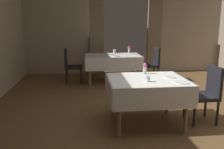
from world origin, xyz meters
TOP-DOWN VIEW (x-y plane):
  - ground at (0.00, 0.00)m, footprint 10.08×10.08m
  - wall_back at (0.00, 4.18)m, footprint 6.40×0.27m
  - dining_table_mid at (-0.33, 0.14)m, footprint 1.22×1.03m
  - dining_table_far at (-0.55, 2.88)m, footprint 1.49×0.95m
  - chair_mid_right at (0.67, 0.12)m, footprint 0.44×0.44m
  - chair_far_right at (0.58, 2.96)m, footprint 0.44×0.44m
  - chair_far_left at (-1.68, 2.93)m, footprint 0.44×0.44m
  - flower_vase_mid at (-0.27, 0.49)m, footprint 0.07×0.07m
  - glass_mid_b at (-0.36, -0.05)m, footprint 0.07×0.07m
  - plate_mid_c at (0.06, 0.19)m, footprint 0.19×0.19m
  - plate_mid_d at (0.10, -0.18)m, footprint 0.21×0.21m
  - flower_vase_far at (-0.05, 3.20)m, footprint 0.07×0.07m
  - plate_far_b at (-0.59, 2.92)m, footprint 0.22×0.22m
  - plate_far_c at (-0.49, 2.62)m, footprint 0.18×0.18m
  - glass_far_d at (-0.46, 3.22)m, footprint 0.08×0.08m

SIDE VIEW (x-z plane):
  - ground at x=0.00m, z-range 0.00..0.00m
  - chair_mid_right at x=0.67m, z-range 0.05..0.98m
  - chair_far_right at x=0.58m, z-range 0.05..0.98m
  - chair_far_left at x=-1.68m, z-range 0.05..0.98m
  - dining_table_mid at x=-0.33m, z-range 0.27..1.02m
  - dining_table_far at x=-0.55m, z-range 0.27..1.02m
  - plate_mid_c at x=0.06m, z-range 0.75..0.76m
  - plate_mid_d at x=0.10m, z-range 0.75..0.76m
  - plate_far_b at x=-0.59m, z-range 0.75..0.76m
  - plate_far_c at x=-0.49m, z-range 0.75..0.76m
  - glass_mid_b at x=-0.36m, z-range 0.75..0.84m
  - glass_far_d at x=-0.46m, z-range 0.75..0.87m
  - flower_vase_mid at x=-0.27m, z-range 0.76..0.95m
  - flower_vase_far at x=-0.05m, z-range 0.76..0.96m
  - wall_back at x=0.00m, z-range 0.02..3.02m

